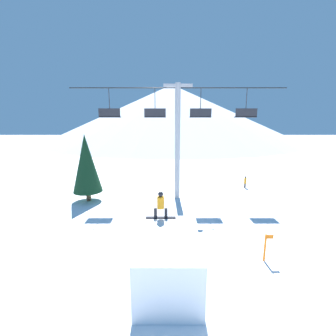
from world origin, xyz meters
The scene contains 8 objects.
ground_plane centered at (0.00, 0.00, 0.00)m, with size 220.00×220.00×0.00m, color white.
mountain_ridge centered at (0.00, 74.85, 9.73)m, with size 85.67×85.67×19.45m.
snow_ramp centered at (-1.29, 0.55, 1.09)m, with size 2.50×4.04×2.18m.
snowboarder centered at (-1.65, 2.31, 2.85)m, with size 1.45×0.34×1.34m.
chairlift centered at (-0.48, 11.65, 5.88)m, with size 18.00×0.46×9.89m.
pine_tree_near centered at (-8.19, 10.74, 3.30)m, with size 2.43×2.43×5.77m.
trail_marker centered at (3.46, 2.12, 0.76)m, with size 0.41×0.10×1.41m.
distant_skier centered at (6.72, 14.70, 0.67)m, with size 0.24×0.24×1.23m.
Camera 1 is at (-1.30, -7.82, 6.74)m, focal length 24.00 mm.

